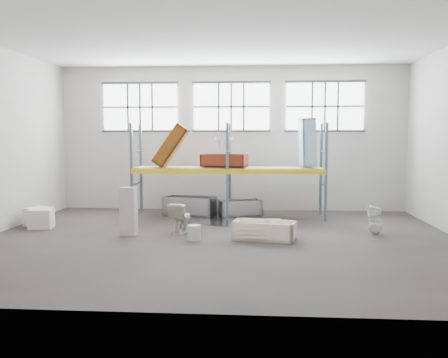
# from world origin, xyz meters

# --- Properties ---
(floor) EXTENTS (12.00, 10.00, 0.10)m
(floor) POSITION_xyz_m (0.00, 0.00, -0.05)
(floor) COLOR #4D4642
(floor) RESTS_ON ground
(ceiling) EXTENTS (12.00, 10.00, 0.10)m
(ceiling) POSITION_xyz_m (0.00, 0.00, 5.05)
(ceiling) COLOR silver
(ceiling) RESTS_ON ground
(wall_back) EXTENTS (12.00, 0.10, 5.00)m
(wall_back) POSITION_xyz_m (0.00, 5.05, 2.50)
(wall_back) COLOR #B5B0A7
(wall_back) RESTS_ON ground
(wall_front) EXTENTS (12.00, 0.10, 5.00)m
(wall_front) POSITION_xyz_m (0.00, -5.05, 2.50)
(wall_front) COLOR #B6B1A8
(wall_front) RESTS_ON ground
(window_left) EXTENTS (2.60, 0.04, 1.60)m
(window_left) POSITION_xyz_m (-3.20, 4.94, 3.60)
(window_left) COLOR white
(window_left) RESTS_ON wall_back
(window_mid) EXTENTS (2.60, 0.04, 1.60)m
(window_mid) POSITION_xyz_m (0.00, 4.94, 3.60)
(window_mid) COLOR white
(window_mid) RESTS_ON wall_back
(window_right) EXTENTS (2.60, 0.04, 1.60)m
(window_right) POSITION_xyz_m (3.20, 4.94, 3.60)
(window_right) COLOR white
(window_right) RESTS_ON wall_back
(rack_upright_la) EXTENTS (0.08, 0.08, 3.00)m
(rack_upright_la) POSITION_xyz_m (-3.00, 2.90, 1.50)
(rack_upright_la) COLOR slate
(rack_upright_la) RESTS_ON floor
(rack_upright_lb) EXTENTS (0.08, 0.08, 3.00)m
(rack_upright_lb) POSITION_xyz_m (-3.00, 4.10, 1.50)
(rack_upright_lb) COLOR slate
(rack_upright_lb) RESTS_ON floor
(rack_upright_ma) EXTENTS (0.08, 0.08, 3.00)m
(rack_upright_ma) POSITION_xyz_m (0.00, 2.90, 1.50)
(rack_upright_ma) COLOR slate
(rack_upright_ma) RESTS_ON floor
(rack_upright_mb) EXTENTS (0.08, 0.08, 3.00)m
(rack_upright_mb) POSITION_xyz_m (0.00, 4.10, 1.50)
(rack_upright_mb) COLOR slate
(rack_upright_mb) RESTS_ON floor
(rack_upright_ra) EXTENTS (0.08, 0.08, 3.00)m
(rack_upright_ra) POSITION_xyz_m (3.00, 2.90, 1.50)
(rack_upright_ra) COLOR slate
(rack_upright_ra) RESTS_ON floor
(rack_upright_rb) EXTENTS (0.08, 0.08, 3.00)m
(rack_upright_rb) POSITION_xyz_m (3.00, 4.10, 1.50)
(rack_upright_rb) COLOR slate
(rack_upright_rb) RESTS_ON floor
(rack_beam_front) EXTENTS (6.00, 0.10, 0.14)m
(rack_beam_front) POSITION_xyz_m (0.00, 2.90, 1.50)
(rack_beam_front) COLOR yellow
(rack_beam_front) RESTS_ON floor
(rack_beam_back) EXTENTS (6.00, 0.10, 0.14)m
(rack_beam_back) POSITION_xyz_m (0.00, 4.10, 1.50)
(rack_beam_back) COLOR yellow
(rack_beam_back) RESTS_ON floor
(shelf_deck) EXTENTS (5.90, 1.10, 0.03)m
(shelf_deck) POSITION_xyz_m (0.00, 3.50, 1.58)
(shelf_deck) COLOR gray
(shelf_deck) RESTS_ON floor
(wet_patch) EXTENTS (1.80, 1.80, 0.00)m
(wet_patch) POSITION_xyz_m (0.00, 2.70, 0.00)
(wet_patch) COLOR black
(wet_patch) RESTS_ON floor
(bathtub_beige) EXTENTS (1.67, 1.03, 0.46)m
(bathtub_beige) POSITION_xyz_m (1.12, 0.17, 0.23)
(bathtub_beige) COLOR #F4E1C9
(bathtub_beige) RESTS_ON floor
(cistern_spare) EXTENTS (0.38, 0.19, 0.35)m
(cistern_spare) POSITION_xyz_m (1.35, 0.53, 0.28)
(cistern_spare) COLOR #C4ABA4
(cistern_spare) RESTS_ON bathtub_beige
(sink_in_tub) EXTENTS (0.49, 0.49, 0.16)m
(sink_in_tub) POSITION_xyz_m (0.59, 0.51, 0.16)
(sink_in_tub) COLOR beige
(sink_in_tub) RESTS_ON bathtub_beige
(toilet_beige) EXTENTS (0.63, 0.88, 0.81)m
(toilet_beige) POSITION_xyz_m (-1.12, 0.86, 0.41)
(toilet_beige) COLOR beige
(toilet_beige) RESTS_ON floor
(cistern_tall) EXTENTS (0.44, 0.31, 1.27)m
(cistern_tall) POSITION_xyz_m (-2.43, 0.42, 0.63)
(cistern_tall) COLOR beige
(cistern_tall) RESTS_ON floor
(toilet_white) EXTENTS (0.36, 0.35, 0.77)m
(toilet_white) POSITION_xyz_m (4.05, 1.02, 0.38)
(toilet_white) COLOR white
(toilet_white) RESTS_ON floor
(steel_tub_left) EXTENTS (1.78, 1.09, 0.61)m
(steel_tub_left) POSITION_xyz_m (-1.29, 3.74, 0.30)
(steel_tub_left) COLOR #A8A9AF
(steel_tub_left) RESTS_ON floor
(steel_tub_right) EXTENTS (1.49, 1.00, 0.50)m
(steel_tub_right) POSITION_xyz_m (0.36, 3.80, 0.25)
(steel_tub_right) COLOR #BABDC2
(steel_tub_right) RESTS_ON floor
(rust_tub_flat) EXTENTS (1.52, 0.94, 0.40)m
(rust_tub_flat) POSITION_xyz_m (-0.13, 3.41, 1.82)
(rust_tub_flat) COLOR maroon
(rust_tub_flat) RESTS_ON shelf_deck
(rust_tub_tilted) EXTENTS (1.16, 0.68, 1.42)m
(rust_tub_tilted) POSITION_xyz_m (-1.82, 3.31, 2.29)
(rust_tub_tilted) COLOR #93510B
(rust_tub_tilted) RESTS_ON shelf_deck
(sink_on_shelf) EXTENTS (0.60, 0.46, 0.52)m
(sink_on_shelf) POSITION_xyz_m (-0.13, 3.36, 2.09)
(sink_on_shelf) COLOR white
(sink_on_shelf) RESTS_ON rust_tub_flat
(blue_tub_upright) EXTENTS (0.56, 0.76, 1.51)m
(blue_tub_upright) POSITION_xyz_m (2.48, 3.55, 2.40)
(blue_tub_upright) COLOR #9BCFED
(blue_tub_upright) RESTS_ON shelf_deck
(bucket) EXTENTS (0.35, 0.35, 0.38)m
(bucket) POSITION_xyz_m (-0.63, -0.06, 0.19)
(bucket) COLOR beige
(bucket) RESTS_ON floor
(carton_near) EXTENTS (0.70, 0.62, 0.54)m
(carton_near) POSITION_xyz_m (-5.16, 1.19, 0.27)
(carton_near) COLOR silver
(carton_near) RESTS_ON floor
(carton_far) EXTENTS (0.80, 0.80, 0.52)m
(carton_far) POSITION_xyz_m (-5.44, 1.62, 0.26)
(carton_far) COLOR white
(carton_far) RESTS_ON floor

